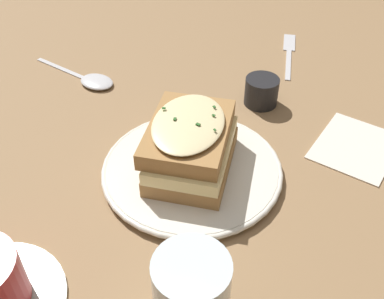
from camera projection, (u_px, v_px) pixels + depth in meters
The scene contains 8 objects.
ground_plane at pixel (211, 183), 0.58m from camera, with size 2.40×2.40×0.00m, color olive.
dinner_plate at pixel (192, 169), 0.59m from camera, with size 0.24×0.24×0.01m.
sandwich at pixel (190, 145), 0.57m from camera, with size 0.15×0.12×0.07m.
water_glass at pixel (191, 299), 0.40m from camera, with size 0.07×0.07×0.10m, color silver.
fork at pixel (289, 50), 0.85m from camera, with size 0.17×0.04×0.00m.
spoon at pixel (93, 80), 0.76m from camera, with size 0.07×0.18×0.01m.
napkin at pixel (356, 146), 0.64m from camera, with size 0.13×0.10×0.00m, color silver.
condiment_pot at pixel (261, 91), 0.71m from camera, with size 0.05×0.05×0.04m, color black.
Camera 1 is at (0.40, 0.11, 0.42)m, focal length 42.00 mm.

